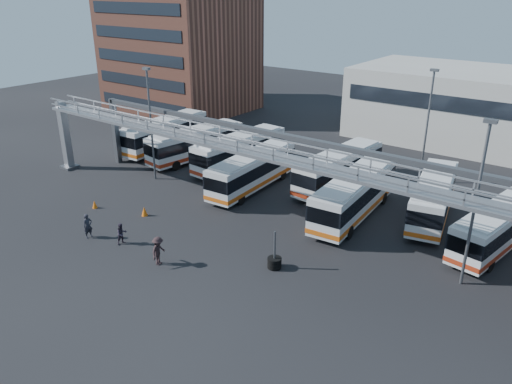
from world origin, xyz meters
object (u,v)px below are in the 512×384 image
Objects in this scene: bus_3 at (252,170)px; bus_7 at (499,226)px; light_pole_mid at (477,197)px; pedestrian_b at (122,234)px; bus_6 at (433,196)px; bus_4 at (339,167)px; tire_stack at (274,262)px; pedestrian_a at (88,226)px; bus_1 at (196,143)px; bus_5 at (354,194)px; light_pole_left at (150,119)px; cone_left at (95,204)px; pedestrian_c at (158,251)px; light_pole_back at (428,121)px; bus_2 at (240,150)px; cone_right at (144,211)px; bus_0 at (165,132)px.

bus_7 is (19.82, 1.43, -0.06)m from bus_3.
light_pole_mid is 22.88m from pedestrian_b.
bus_6 is at bearing -31.03° from pedestrian_b.
light_pole_mid is 16.87m from bus_4.
pedestrian_a is at bearing -160.71° from tire_stack.
bus_5 is (19.17, -2.73, 0.08)m from bus_1.
light_pole_left is at bearing -173.14° from bus_5.
bus_6 reaches higher than tire_stack.
pedestrian_b is 2.44× the size of cone_left.
pedestrian_c is 0.75× the size of tire_stack.
light_pole_left reaches higher than pedestrian_b.
pedestrian_c is (-2.91, -18.83, -0.87)m from bus_4.
bus_7 reaches higher than cone_left.
light_pole_mid is at bearing -61.93° from light_pole_back.
light_pole_left is 3.93× the size of tire_stack.
light_pole_left is 9.22m from bus_2.
light_pole_mid is 0.89× the size of bus_5.
bus_1 is 7.11× the size of pedestrian_b.
bus_7 is 6.77× the size of pedestrian_b.
light_pole_left reaches higher than bus_4.
bus_7 is 22.79m from pedestrian_c.
tire_stack is at bearing 3.95° from cone_left.
cone_right is (-23.25, -10.90, -1.36)m from bus_7.
bus_5 reaches higher than pedestrian_b.
bus_2 is 0.97× the size of bus_5.
bus_6 is 6.97× the size of pedestrian_b.
bus_0 is at bearing 115.19° from cone_left.
bus_2 reaches higher than pedestrian_b.
light_pole_back reaches higher than bus_2.
pedestrian_b is 0.80× the size of pedestrian_c.
cone_right is at bearing -52.81° from bus_0.
bus_6 is (29.15, 0.24, -0.11)m from bus_0.
bus_0 is 1.05× the size of bus_6.
light_pole_back is 0.95× the size of bus_3.
light_pole_back is 5.24× the size of pedestrian_c.
light_pole_left is 19.19m from bus_5.
light_pole_back reaches higher than pedestrian_c.
light_pole_mid is (28.00, -1.00, 0.00)m from light_pole_left.
light_pole_left is at bearing -161.92° from bus_3.
cone_left is (-3.92, 3.38, -0.59)m from pedestrian_a.
cone_right is at bearing -81.46° from bus_2.
light_pole_left is 7.50m from bus_1.
tire_stack is (13.01, 4.55, -0.47)m from pedestrian_a.
bus_1 reaches higher than cone_left.
light_pole_left reaches higher than pedestrian_a.
bus_1 is 6.13× the size of pedestrian_a.
bus_4 is at bearing -9.22° from pedestrian_b.
bus_7 is at bearing -10.48° from bus_4.
light_pole_mid is 34.92m from bus_0.
pedestrian_a is 13.79m from tire_stack.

